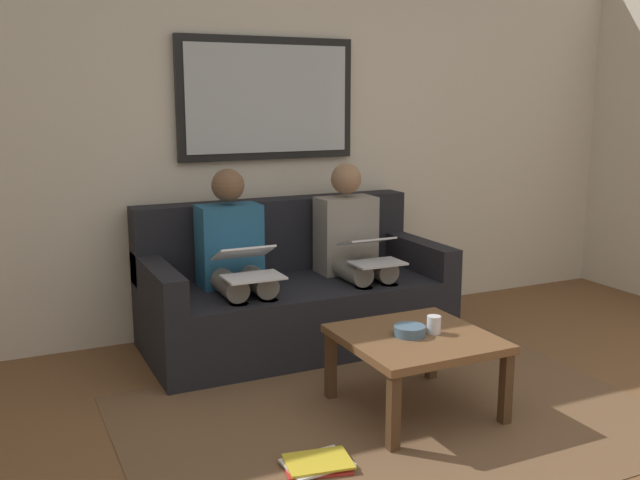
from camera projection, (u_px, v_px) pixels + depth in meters
wall_rear at (263, 136)px, 4.81m from camera, size 6.00×0.12×2.60m
area_rug at (394, 419)px, 3.52m from camera, size 2.60×1.80×0.01m
couch at (292, 295)px, 4.58m from camera, size 1.89×0.90×0.90m
framed_mirror at (267, 99)px, 4.68m from camera, size 1.22×0.05×0.79m
coffee_table at (416, 344)px, 3.56m from camera, size 0.71×0.71×0.40m
cup at (434, 325)px, 3.56m from camera, size 0.07×0.07×0.09m
bowl at (409, 331)px, 3.53m from camera, size 0.16×0.16×0.05m
person_left at (353, 246)px, 4.63m from camera, size 0.38×0.58×1.14m
laptop_silver at (371, 251)px, 4.41m from camera, size 0.32×0.35×0.15m
person_right at (235, 258)px, 4.29m from camera, size 0.38×0.58×1.14m
laptop_white at (248, 263)px, 4.08m from camera, size 0.33×0.38×0.17m
magazine_stack at (317, 463)px, 3.06m from camera, size 0.32×0.26×0.03m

